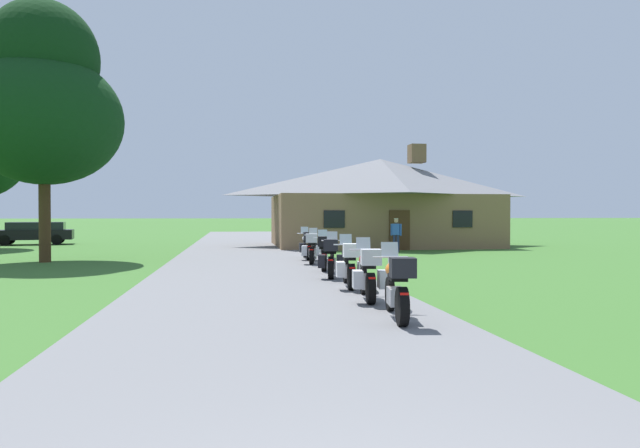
# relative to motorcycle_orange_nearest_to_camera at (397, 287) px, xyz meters

# --- Properties ---
(ground_plane) EXTENTS (500.00, 500.00, 0.00)m
(ground_plane) POSITION_rel_motorcycle_orange_nearest_to_camera_xyz_m (-2.10, 12.73, -0.62)
(ground_plane) COLOR #386628
(asphalt_driveway) EXTENTS (6.40, 80.00, 0.06)m
(asphalt_driveway) POSITION_rel_motorcycle_orange_nearest_to_camera_xyz_m (-2.10, 10.73, -0.59)
(asphalt_driveway) COLOR slate
(asphalt_driveway) RESTS_ON ground
(motorcycle_orange_nearest_to_camera) EXTENTS (0.75, 2.08, 1.30)m
(motorcycle_orange_nearest_to_camera) POSITION_rel_motorcycle_orange_nearest_to_camera_xyz_m (0.00, 0.00, 0.00)
(motorcycle_orange_nearest_to_camera) COLOR black
(motorcycle_orange_nearest_to_camera) RESTS_ON asphalt_driveway
(motorcycle_red_second_in_row) EXTENTS (0.88, 2.08, 1.30)m
(motorcycle_red_second_in_row) POSITION_rel_motorcycle_orange_nearest_to_camera_xyz_m (0.01, 2.17, -0.01)
(motorcycle_red_second_in_row) COLOR black
(motorcycle_red_second_in_row) RESTS_ON asphalt_driveway
(motorcycle_black_third_in_row) EXTENTS (0.85, 2.08, 1.30)m
(motorcycle_black_third_in_row) POSITION_rel_motorcycle_orange_nearest_to_camera_xyz_m (0.04, 4.32, -0.01)
(motorcycle_black_third_in_row) COLOR black
(motorcycle_black_third_in_row) RESTS_ON asphalt_driveway
(motorcycle_red_fourth_in_row) EXTENTS (0.98, 2.07, 1.30)m
(motorcycle_red_fourth_in_row) POSITION_rel_motorcycle_orange_nearest_to_camera_xyz_m (-0.01, 6.66, -0.01)
(motorcycle_red_fourth_in_row) COLOR black
(motorcycle_red_fourth_in_row) RESTS_ON asphalt_driveway
(motorcycle_green_fifth_in_row) EXTENTS (0.73, 2.08, 1.30)m
(motorcycle_green_fifth_in_row) POSITION_rel_motorcycle_orange_nearest_to_camera_xyz_m (0.11, 8.90, 0.00)
(motorcycle_green_fifth_in_row) COLOR black
(motorcycle_green_fifth_in_row) RESTS_ON asphalt_driveway
(motorcycle_orange_sixth_in_row) EXTENTS (0.95, 2.07, 1.30)m
(motorcycle_orange_sixth_in_row) POSITION_rel_motorcycle_orange_nearest_to_camera_xyz_m (0.06, 11.33, -0.01)
(motorcycle_orange_sixth_in_row) COLOR black
(motorcycle_orange_sixth_in_row) RESTS_ON asphalt_driveway
(motorcycle_white_farthest_in_row) EXTENTS (0.73, 2.08, 1.30)m
(motorcycle_white_farthest_in_row) POSITION_rel_motorcycle_orange_nearest_to_camera_xyz_m (0.13, 13.29, -0.01)
(motorcycle_white_farthest_in_row) COLOR black
(motorcycle_white_farthest_in_row) RESTS_ON asphalt_driveway
(stone_lodge) EXTENTS (13.15, 8.33, 6.06)m
(stone_lodge) POSITION_rel_motorcycle_orange_nearest_to_camera_xyz_m (5.77, 23.19, 2.04)
(stone_lodge) COLOR brown
(stone_lodge) RESTS_ON ground
(bystander_blue_shirt_near_lodge) EXTENTS (0.50, 0.36, 1.69)m
(bystander_blue_shirt_near_lodge) POSITION_rel_motorcycle_orange_nearest_to_camera_xyz_m (5.14, 17.72, 0.33)
(bystander_blue_shirt_near_lodge) COLOR navy
(bystander_blue_shirt_near_lodge) RESTS_ON ground
(tree_left_near) EXTENTS (6.00, 6.00, 10.25)m
(tree_left_near) POSITION_rel_motorcycle_orange_nearest_to_camera_xyz_m (-10.16, 14.14, 5.69)
(tree_left_near) COLOR #422D19
(tree_left_near) RESTS_ON ground
(parked_black_suv_far_left) EXTENTS (4.86, 2.65, 1.40)m
(parked_black_suv_far_left) POSITION_rel_motorcycle_orange_nearest_to_camera_xyz_m (-15.12, 27.93, 0.16)
(parked_black_suv_far_left) COLOR black
(parked_black_suv_far_left) RESTS_ON ground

